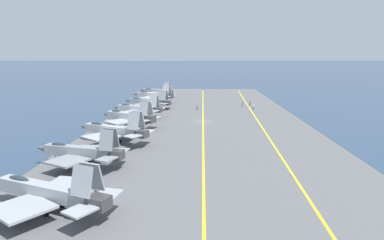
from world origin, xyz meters
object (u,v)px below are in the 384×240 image
Objects in this scene: parked_jet_fifth at (138,109)px; parked_jet_seventh at (153,95)px; parked_jet_eighth at (157,91)px; crew_blue_vest at (242,104)px; crew_white_vest at (254,106)px; parked_jet_nearest at (48,191)px; parked_jet_sixth at (148,102)px; parked_jet_fourth at (128,117)px; crew_purple_vest at (197,107)px; parked_jet_third at (113,130)px; parked_jet_second at (80,152)px; crew_red_vest at (250,103)px.

parked_jet_fifth is 0.92× the size of parked_jet_seventh.
parked_jet_eighth reaches higher than crew_blue_vest.
crew_white_vest reaches higher than crew_blue_vest.
parked_jet_nearest is 104.98m from parked_jet_eighth.
parked_jet_sixth is at bearing 0.37° from parked_jet_nearest.
parked_jet_fourth is 1.00× the size of parked_jet_fifth.
parked_jet_eighth is at bearing 27.94° from crew_purple_vest.
parked_jet_nearest is at bearing -179.48° from parked_jet_third.
parked_jet_third is 44.63m from parked_jet_sixth.
crew_white_vest is (-0.83, -34.17, -1.26)m from parked_jet_sixth.
parked_jet_second is 70.44m from crew_blue_vest.
crew_red_vest is at bearing -56.71° from parked_jet_fifth.
crew_red_vest is (81.03, -33.56, -1.32)m from parked_jet_nearest.
crew_white_vest is at bearing -49.58° from parked_jet_fourth.
parked_jet_fourth reaches higher than parked_jet_sixth.
crew_blue_vest is at bearing 134.79° from crew_red_vest.
parked_jet_third is 14.74m from parked_jet_fourth.
parked_jet_fifth reaches higher than crew_white_vest.
parked_jet_seventh reaches higher than parked_jet_sixth.
parked_jet_eighth is 9.44× the size of crew_purple_vest.
crew_white_vest is at bearing -145.66° from crew_blue_vest.
parked_jet_sixth is at bearing -1.06° from parked_jet_fifth.
parked_jet_nearest is 74.36m from parked_jet_sixth.
parked_jet_second is 8.65× the size of crew_white_vest.
crew_purple_vest is (-2.02, -16.08, -1.32)m from parked_jet_sixth.
parked_jet_seventh is 9.44× the size of crew_red_vest.
crew_white_vest is at bearing -86.23° from crew_purple_vest.
parked_jet_fourth is 45.78m from crew_blue_vest.
parked_jet_nearest is at bearing -173.37° from parked_jet_second.
crew_blue_vest is (-11.97, -31.51, -1.61)m from parked_jet_seventh.
parked_jet_nearest reaches higher than crew_red_vest.
crew_red_vest is (51.30, -33.83, -1.72)m from parked_jet_third.
parked_jet_nearest reaches higher than parked_jet_sixth.
crew_white_vest and crew_red_vest have the same top height.
parked_jet_sixth is 16.26m from crew_purple_vest.
parked_jet_nearest is 87.71m from crew_red_vest.
parked_jet_second is 89.42m from parked_jet_eighth.
parked_jet_nearest is at bearing -179.41° from parked_jet_seventh.
parked_jet_eighth is at bearing 48.39° from crew_white_vest.
crew_red_vest is (2.95, -2.98, 0.02)m from crew_blue_vest.
parked_jet_fourth is at bearing 0.58° from parked_jet_nearest.
crew_white_vest is 18.13m from crew_purple_vest.
parked_jet_nearest is 80.89m from crew_white_vest.
parked_jet_fourth is at bearing -2.69° from parked_jet_second.
parked_jet_second reaches higher than crew_blue_vest.
parked_jet_nearest is at bearing 155.39° from crew_white_vest.
parked_jet_third is at bearing 146.60° from crew_red_vest.
crew_red_vest is (6.67, -34.04, -1.26)m from parked_jet_sixth.
parked_jet_second is at bearing 151.63° from crew_red_vest.
crew_red_vest is (-9.02, -34.48, -1.59)m from parked_jet_seventh.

